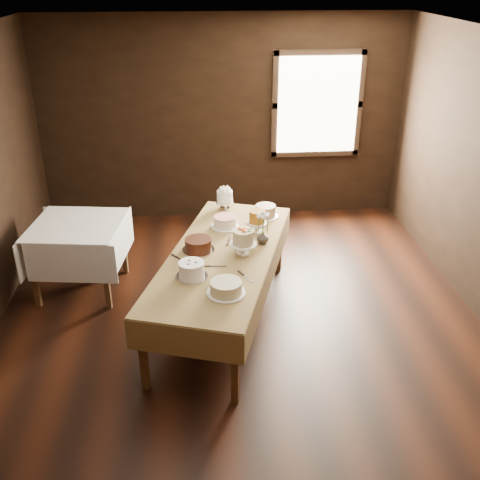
# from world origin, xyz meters

# --- Properties ---
(floor) EXTENTS (5.00, 6.00, 0.01)m
(floor) POSITION_xyz_m (0.00, 0.00, 0.00)
(floor) COLOR black
(floor) RESTS_ON ground
(ceiling) EXTENTS (5.00, 6.00, 0.01)m
(ceiling) POSITION_xyz_m (0.00, 0.00, 2.80)
(ceiling) COLOR beige
(ceiling) RESTS_ON wall_back
(wall_back) EXTENTS (5.00, 0.02, 2.80)m
(wall_back) POSITION_xyz_m (0.00, 3.00, 1.40)
(wall_back) COLOR black
(wall_back) RESTS_ON ground
(window) EXTENTS (1.10, 0.05, 1.30)m
(window) POSITION_xyz_m (1.30, 2.94, 1.60)
(window) COLOR #FFEABF
(window) RESTS_ON wall_back
(display_table) EXTENTS (1.69, 2.70, 0.78)m
(display_table) POSITION_xyz_m (-0.17, 0.26, 0.72)
(display_table) COLOR #462C15
(display_table) RESTS_ON ground
(side_table) EXTENTS (1.07, 1.07, 0.81)m
(side_table) POSITION_xyz_m (-1.72, 1.02, 0.71)
(side_table) COLOR #462C15
(side_table) RESTS_ON ground
(cake_meringue) EXTENTS (0.22, 0.22, 0.23)m
(cake_meringue) POSITION_xyz_m (-0.08, 1.37, 0.89)
(cake_meringue) COLOR silver
(cake_meringue) RESTS_ON display_table
(cake_speckled) EXTENTS (0.29, 0.29, 0.14)m
(cake_speckled) POSITION_xyz_m (0.36, 1.10, 0.85)
(cake_speckled) COLOR white
(cake_speckled) RESTS_ON display_table
(cake_lattice) EXTENTS (0.31, 0.31, 0.12)m
(cake_lattice) POSITION_xyz_m (-0.11, 0.87, 0.84)
(cake_lattice) COLOR white
(cake_lattice) RESTS_ON display_table
(cake_caramel) EXTENTS (0.23, 0.23, 0.26)m
(cake_caramel) POSITION_xyz_m (0.22, 0.71, 0.89)
(cake_caramel) COLOR white
(cake_caramel) RESTS_ON display_table
(cake_chocolate) EXTENTS (0.37, 0.37, 0.13)m
(cake_chocolate) POSITION_xyz_m (-0.40, 0.34, 0.84)
(cake_chocolate) COLOR silver
(cake_chocolate) RESTS_ON display_table
(cake_flowers) EXTENTS (0.28, 0.28, 0.27)m
(cake_flowers) POSITION_xyz_m (0.03, 0.23, 0.90)
(cake_flowers) COLOR white
(cake_flowers) RESTS_ON display_table
(cake_swirl) EXTENTS (0.30, 0.30, 0.15)m
(cake_swirl) POSITION_xyz_m (-0.47, -0.18, 0.85)
(cake_swirl) COLOR silver
(cake_swirl) RESTS_ON display_table
(cake_cream) EXTENTS (0.35, 0.35, 0.12)m
(cake_cream) POSITION_xyz_m (-0.18, -0.49, 0.84)
(cake_cream) COLOR white
(cake_cream) RESTS_ON display_table
(cake_server_a) EXTENTS (0.24, 0.05, 0.01)m
(cake_server_a) POSITION_xyz_m (-0.22, -0.01, 0.78)
(cake_server_a) COLOR silver
(cake_server_a) RESTS_ON display_table
(cake_server_b) EXTENTS (0.13, 0.22, 0.01)m
(cake_server_b) POSITION_xyz_m (0.03, -0.26, 0.78)
(cake_server_b) COLOR silver
(cake_server_b) RESTS_ON display_table
(cake_server_c) EXTENTS (0.08, 0.24, 0.01)m
(cake_server_c) POSITION_xyz_m (-0.08, 0.58, 0.78)
(cake_server_c) COLOR silver
(cake_server_c) RESTS_ON display_table
(cake_server_d) EXTENTS (0.24, 0.08, 0.01)m
(cake_server_d) POSITION_xyz_m (0.18, 0.47, 0.78)
(cake_server_d) COLOR silver
(cake_server_d) RESTS_ON display_table
(cake_server_e) EXTENTS (0.17, 0.21, 0.01)m
(cake_server_e) POSITION_xyz_m (-0.57, 0.14, 0.78)
(cake_server_e) COLOR silver
(cake_server_e) RESTS_ON display_table
(flower_vase) EXTENTS (0.13, 0.13, 0.13)m
(flower_vase) POSITION_xyz_m (0.25, 0.45, 0.84)
(flower_vase) COLOR #2D2823
(flower_vase) RESTS_ON display_table
(flower_bouquet) EXTENTS (0.14, 0.14, 0.20)m
(flower_bouquet) POSITION_xyz_m (0.25, 0.45, 1.03)
(flower_bouquet) COLOR white
(flower_bouquet) RESTS_ON flower_vase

